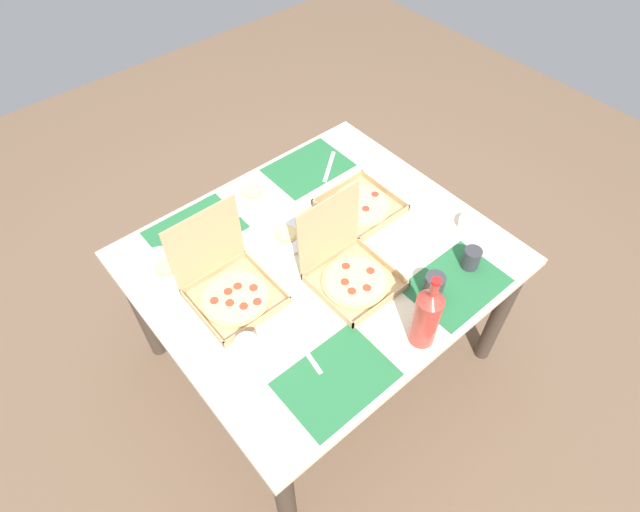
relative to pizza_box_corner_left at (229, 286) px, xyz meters
name	(u,v)px	position (x,y,z in m)	size (l,w,h in m)	color
ground_plane	(320,351)	(0.36, -0.07, -0.78)	(6.00, 6.00, 0.00)	brown
dining_table	(320,272)	(0.36, -0.07, -0.15)	(1.32, 1.16, 0.73)	#3F3328
placemat_near_left	(336,379)	(0.07, -0.50, -0.05)	(0.36, 0.26, 0.00)	#236638
placemat_near_right	(456,284)	(0.66, -0.50, -0.05)	(0.36, 0.26, 0.00)	#236638
placemat_far_left	(195,230)	(0.07, 0.36, -0.05)	(0.36, 0.26, 0.00)	#236638
placemat_far_right	(308,168)	(0.66, 0.36, -0.05)	(0.36, 0.26, 0.00)	#236638
pizza_box_corner_left	(229,286)	(0.00, 0.00, 0.00)	(0.29, 0.30, 0.32)	tan
pizza_box_edge_far	(360,206)	(0.66, 0.02, -0.04)	(0.29, 0.29, 0.04)	tan
pizza_box_corner_right	(349,270)	(0.38, -0.22, 0.00)	(0.28, 0.30, 0.32)	tan
plate_near_right	(161,270)	(-0.14, 0.26, -0.04)	(0.23, 0.23, 0.03)	white
plate_far_left	(252,198)	(0.35, 0.35, -0.04)	(0.24, 0.24, 0.03)	white
plate_near_left	(290,232)	(0.35, 0.09, -0.04)	(0.23, 0.23, 0.03)	white
soda_bottle	(427,316)	(0.39, -0.57, 0.08)	(0.09, 0.09, 0.32)	#B2382D
cup_clear_right	(471,258)	(0.77, -0.48, -0.01)	(0.07, 0.07, 0.09)	#333338
cup_dark	(248,349)	(-0.10, -0.26, 0.00)	(0.08, 0.08, 0.10)	silver
cup_red	(433,287)	(0.55, -0.48, 0.00)	(0.07, 0.07, 0.11)	#333338
cup_spare	(220,219)	(0.16, 0.30, 0.00)	(0.07, 0.07, 0.10)	silver
condiment_bowl	(471,224)	(0.92, -0.35, -0.03)	(0.10, 0.10, 0.04)	white
knife_by_near_left	(329,167)	(0.73, 0.30, -0.05)	(0.21, 0.02, 0.01)	#B7B7BC
fork_by_near_right	(306,352)	(0.06, -0.36, -0.05)	(0.19, 0.02, 0.01)	#B7B7BC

